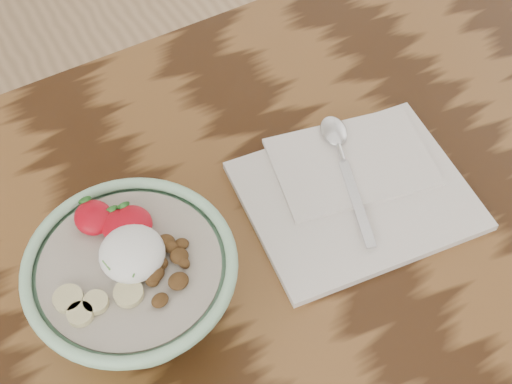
% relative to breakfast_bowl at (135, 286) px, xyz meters
% --- Properties ---
extents(table, '(1.60, 0.90, 0.75)m').
position_rel_breakfast_bowl_xyz_m(table, '(0.03, -0.06, -0.16)').
color(table, '#351D0D').
rests_on(table, ground).
extents(breakfast_bowl, '(0.20, 0.20, 0.14)m').
position_rel_breakfast_bowl_xyz_m(breakfast_bowl, '(0.00, 0.00, 0.00)').
color(breakfast_bowl, '#99CEA5').
rests_on(breakfast_bowl, table).
extents(napkin, '(0.28, 0.24, 0.02)m').
position_rel_breakfast_bowl_xyz_m(napkin, '(0.29, 0.03, -0.06)').
color(napkin, white).
rests_on(napkin, table).
extents(spoon, '(0.08, 0.19, 0.01)m').
position_rel_breakfast_bowl_xyz_m(spoon, '(0.30, 0.08, -0.05)').
color(spoon, silver).
rests_on(spoon, napkin).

